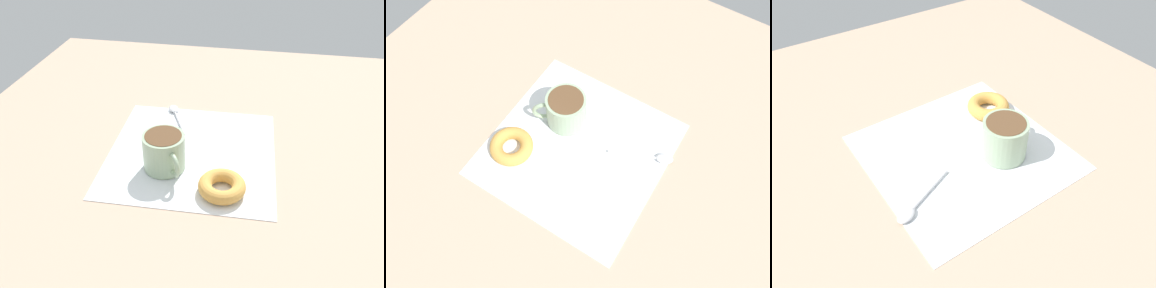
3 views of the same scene
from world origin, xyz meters
The scene contains 5 objects.
ground_plane centered at (0.00, 0.00, -1.00)cm, with size 120.00×120.00×2.00cm, color tan.
napkin centered at (-2.74, -1.83, 0.15)cm, with size 35.65×35.65×0.30cm, color white.
coffee_cup centered at (-7.30, -8.01, 4.32)cm, with size 8.93×10.49×7.75cm.
donut centered at (5.08, -13.36, 1.65)cm, with size 9.13×9.13×2.69cm, color gold.
spoon centered at (-9.64, 12.91, 0.70)cm, with size 7.02×13.02×0.90cm.
Camera 3 is at (-46.57, 27.30, 50.73)cm, focal length 35.00 mm.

